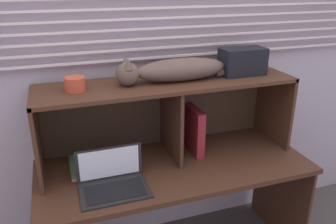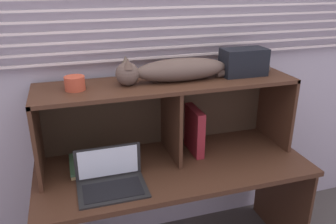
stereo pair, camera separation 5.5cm
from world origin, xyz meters
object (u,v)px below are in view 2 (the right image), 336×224
laptop (111,180)px  small_basket (75,83)px  binder_upright (194,130)px  storage_box (244,62)px  book_stack (86,164)px  cat (177,70)px

laptop → small_basket: small_basket is taller
laptop → small_basket: size_ratio=3.32×
binder_upright → storage_box: 0.51m
binder_upright → book_stack: binder_upright is taller
laptop → book_stack: size_ratio=1.39×
binder_upright → small_basket: bearing=180.0°
cat → book_stack: 0.76m
book_stack → small_basket: 0.49m
cat → storage_box: storage_box is taller
book_stack → binder_upright: bearing=-0.4°
book_stack → small_basket: (-0.02, -0.01, 0.49)m
cat → storage_box: bearing=0.0°
binder_upright → small_basket: 0.77m
book_stack → small_basket: small_basket is taller
storage_box → small_basket: bearing=180.0°
small_basket → storage_box: (0.98, 0.00, 0.04)m
binder_upright → book_stack: bearing=179.6°
storage_box → cat: bearing=180.0°
book_stack → storage_box: bearing=-0.3°
cat → book_stack: bearing=179.5°
book_stack → storage_box: 1.11m
laptop → book_stack: laptop is taller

